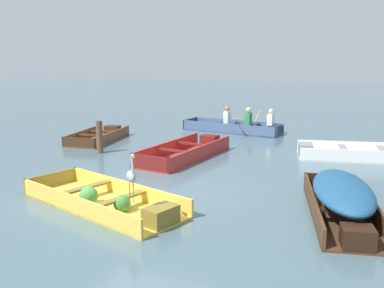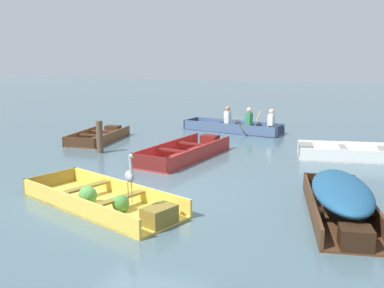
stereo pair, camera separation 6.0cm
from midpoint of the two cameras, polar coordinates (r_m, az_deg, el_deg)
ground_plane at (r=8.67m, az=-7.10°, el=-6.43°), size 80.00×80.00×0.00m
dinghy_yellow_foreground at (r=7.87m, az=-11.51°, el=-7.53°), size 3.52×2.18×0.38m
skiff_white_near_moored at (r=12.19m, az=21.07°, el=-1.30°), size 3.53×1.82×0.35m
skiff_red_mid_moored at (r=11.62m, az=-0.77°, el=-1.05°), size 1.55×3.42×0.38m
skiff_dark_varnish_far_moored at (r=7.67m, az=19.24°, el=-6.56°), size 1.60×3.15×0.64m
skiff_wooden_brown_outer_moored at (r=14.29m, az=-12.30°, el=0.98°), size 1.40×2.66×0.32m
rowboat_slate_blue_with_crew at (r=15.45m, az=6.09°, el=2.34°), size 3.64×2.26×0.92m
heron_on_dinghy at (r=6.78m, az=-8.36°, el=-4.13°), size 0.36×0.39×0.84m
mooring_post at (r=12.27m, az=-12.37°, el=0.92°), size 0.18×0.18×0.91m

